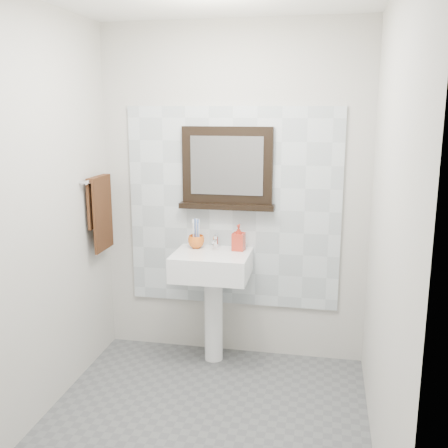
{
  "coord_description": "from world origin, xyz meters",
  "views": [
    {
      "loc": [
        0.68,
        -2.71,
        1.89
      ],
      "look_at": [
        0.04,
        0.55,
        1.15
      ],
      "focal_mm": 42.0,
      "sensor_mm": 36.0,
      "label": 1
    }
  ],
  "objects_px": {
    "pedestal_sink": "(212,277)",
    "toothbrush_cup": "(196,242)",
    "soap_dispenser": "(239,237)",
    "framed_mirror": "(227,170)",
    "hand_towel": "(100,207)"
  },
  "relations": [
    {
      "from": "pedestal_sink",
      "to": "soap_dispenser",
      "type": "bearing_deg",
      "value": 29.43
    },
    {
      "from": "pedestal_sink",
      "to": "soap_dispenser",
      "type": "distance_m",
      "value": 0.35
    },
    {
      "from": "soap_dispenser",
      "to": "framed_mirror",
      "type": "xyz_separation_m",
      "value": [
        -0.1,
        0.09,
        0.48
      ]
    },
    {
      "from": "toothbrush_cup",
      "to": "soap_dispenser",
      "type": "relative_size",
      "value": 0.63
    },
    {
      "from": "hand_towel",
      "to": "toothbrush_cup",
      "type": "bearing_deg",
      "value": 12.69
    },
    {
      "from": "toothbrush_cup",
      "to": "hand_towel",
      "type": "relative_size",
      "value": 0.22
    },
    {
      "from": "soap_dispenser",
      "to": "framed_mirror",
      "type": "distance_m",
      "value": 0.5
    },
    {
      "from": "pedestal_sink",
      "to": "toothbrush_cup",
      "type": "height_order",
      "value": "pedestal_sink"
    },
    {
      "from": "toothbrush_cup",
      "to": "soap_dispenser",
      "type": "xyz_separation_m",
      "value": [
        0.32,
        -0.0,
        0.05
      ]
    },
    {
      "from": "soap_dispenser",
      "to": "hand_towel",
      "type": "relative_size",
      "value": 0.35
    },
    {
      "from": "toothbrush_cup",
      "to": "framed_mirror",
      "type": "relative_size",
      "value": 0.17
    },
    {
      "from": "framed_mirror",
      "to": "pedestal_sink",
      "type": "bearing_deg",
      "value": -112.45
    },
    {
      "from": "framed_mirror",
      "to": "hand_towel",
      "type": "distance_m",
      "value": 0.97
    },
    {
      "from": "soap_dispenser",
      "to": "toothbrush_cup",
      "type": "bearing_deg",
      "value": -175.0
    },
    {
      "from": "toothbrush_cup",
      "to": "soap_dispenser",
      "type": "height_order",
      "value": "soap_dispenser"
    }
  ]
}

